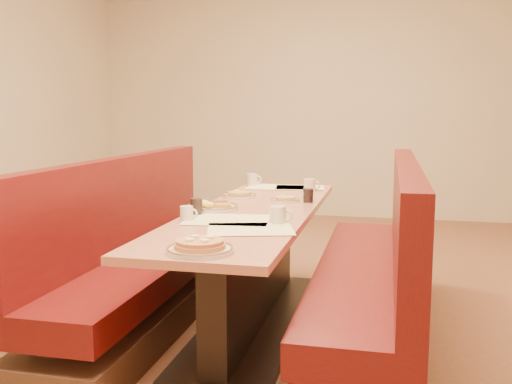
% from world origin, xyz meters
% --- Properties ---
extents(ground, '(8.00, 8.00, 0.00)m').
position_xyz_m(ground, '(0.00, 0.00, 0.00)').
color(ground, '#9E6647').
rests_on(ground, ground).
extents(room_envelope, '(6.04, 8.04, 2.82)m').
position_xyz_m(room_envelope, '(0.00, 0.00, 1.93)').
color(room_envelope, beige).
rests_on(room_envelope, ground).
extents(diner_table, '(0.70, 2.50, 0.75)m').
position_xyz_m(diner_table, '(0.00, 0.00, 0.37)').
color(diner_table, black).
rests_on(diner_table, ground).
extents(booth_left, '(0.55, 2.50, 1.05)m').
position_xyz_m(booth_left, '(-0.73, 0.00, 0.36)').
color(booth_left, '#4C3326').
rests_on(booth_left, ground).
extents(booth_right, '(0.55, 2.50, 1.05)m').
position_xyz_m(booth_right, '(0.73, 0.00, 0.36)').
color(booth_right, '#4C3326').
rests_on(booth_right, ground).
extents(placemat_near_left, '(0.49, 0.39, 0.00)m').
position_xyz_m(placemat_near_left, '(-0.06, -0.38, 0.75)').
color(placemat_near_left, '#FFF7C7').
rests_on(placemat_near_left, diner_table).
extents(placemat_near_right, '(0.50, 0.42, 0.00)m').
position_xyz_m(placemat_near_right, '(0.12, -0.59, 0.75)').
color(placemat_near_right, '#FFF7C7').
rests_on(placemat_near_right, diner_table).
extents(placemat_far_left, '(0.46, 0.36, 0.00)m').
position_xyz_m(placemat_far_left, '(-0.07, 1.02, 0.75)').
color(placemat_far_left, '#FFF7C7').
rests_on(placemat_far_left, diner_table).
extents(placemat_far_right, '(0.41, 0.33, 0.00)m').
position_xyz_m(placemat_far_right, '(0.12, 1.04, 0.75)').
color(placemat_far_right, '#FFF7C7').
rests_on(placemat_far_right, diner_table).
extents(pancake_plate, '(0.29, 0.29, 0.07)m').
position_xyz_m(pancake_plate, '(0.02, -1.09, 0.77)').
color(pancake_plate, silver).
rests_on(pancake_plate, diner_table).
extents(eggs_plate, '(0.32, 0.32, 0.06)m').
position_xyz_m(eggs_plate, '(-0.25, -0.07, 0.77)').
color(eggs_plate, silver).
rests_on(eggs_plate, diner_table).
extents(extra_plate_mid, '(0.20, 0.20, 0.04)m').
position_xyz_m(extra_plate_mid, '(0.13, 0.36, 0.76)').
color(extra_plate_mid, silver).
rests_on(extra_plate_mid, diner_table).
extents(extra_plate_far, '(0.24, 0.24, 0.05)m').
position_xyz_m(extra_plate_far, '(-0.22, 0.47, 0.77)').
color(extra_plate_far, silver).
rests_on(extra_plate_far, diner_table).
extents(coffee_mug_a, '(0.12, 0.09, 0.09)m').
position_xyz_m(coffee_mug_a, '(0.23, -0.40, 0.80)').
color(coffee_mug_a, silver).
rests_on(coffee_mug_a, diner_table).
extents(coffee_mug_b, '(0.10, 0.07, 0.08)m').
position_xyz_m(coffee_mug_b, '(-0.28, -0.42, 0.79)').
color(coffee_mug_b, silver).
rests_on(coffee_mug_b, diner_table).
extents(coffee_mug_c, '(0.12, 0.09, 0.09)m').
position_xyz_m(coffee_mug_c, '(0.22, 0.86, 0.80)').
color(coffee_mug_c, silver).
rests_on(coffee_mug_c, diner_table).
extents(coffee_mug_d, '(0.12, 0.09, 0.09)m').
position_xyz_m(coffee_mug_d, '(-0.28, 1.10, 0.80)').
color(coffee_mug_d, silver).
rests_on(coffee_mug_d, diner_table).
extents(soda_tumbler_near, '(0.07, 0.07, 0.10)m').
position_xyz_m(soda_tumbler_near, '(-0.28, -0.26, 0.80)').
color(soda_tumbler_near, black).
rests_on(soda_tumbler_near, diner_table).
extents(soda_tumbler_mid, '(0.07, 0.07, 0.09)m').
position_xyz_m(soda_tumbler_mid, '(0.28, 0.35, 0.80)').
color(soda_tumbler_mid, black).
rests_on(soda_tumbler_mid, diner_table).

